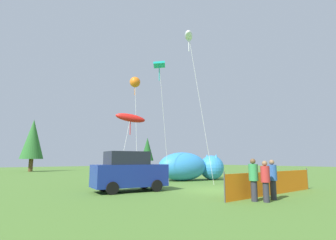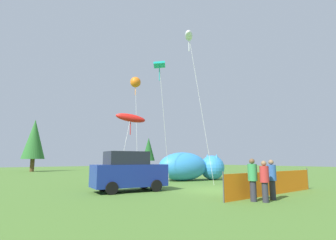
% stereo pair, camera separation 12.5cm
% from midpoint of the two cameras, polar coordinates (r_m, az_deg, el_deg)
% --- Properties ---
extents(ground_plane, '(120.00, 120.00, 0.00)m').
position_cam_midpoint_polar(ground_plane, '(15.93, 10.21, -14.81)').
color(ground_plane, '#4C752D').
extents(parked_car, '(4.28, 2.35, 2.21)m').
position_cam_midpoint_polar(parked_car, '(15.12, -8.31, -11.10)').
color(parked_car, navy).
rests_on(parked_car, ground).
extents(folding_chair, '(0.66, 0.66, 0.85)m').
position_cam_midpoint_polar(folding_chair, '(18.32, 15.79, -12.27)').
color(folding_chair, maroon).
rests_on(folding_chair, ground).
extents(inflatable_cat, '(6.16, 3.59, 2.36)m').
position_cam_midpoint_polar(inflatable_cat, '(22.70, 5.14, -10.26)').
color(inflatable_cat, '#338CD8').
rests_on(inflatable_cat, ground).
extents(safety_fence, '(7.92, 0.16, 1.26)m').
position_cam_midpoint_polar(safety_fence, '(14.73, 22.18, -12.60)').
color(safety_fence, orange).
rests_on(safety_fence, ground).
extents(spectator_in_blue_shirt, '(0.39, 0.39, 1.80)m').
position_cam_midpoint_polar(spectator_in_blue_shirt, '(12.07, 18.24, -11.87)').
color(spectator_in_blue_shirt, '#2D2D38').
rests_on(spectator_in_blue_shirt, ground).
extents(spectator_in_white_shirt, '(0.38, 0.38, 1.75)m').
position_cam_midpoint_polar(spectator_in_white_shirt, '(12.85, 21.94, -11.58)').
color(spectator_in_white_shirt, '#2D2D38').
rests_on(spectator_in_white_shirt, ground).
extents(spectator_in_red_shirt, '(0.37, 0.37, 1.71)m').
position_cam_midpoint_polar(spectator_in_red_shirt, '(11.98, 20.56, -12.03)').
color(spectator_in_red_shirt, '#2D2D38').
rests_on(spectator_in_red_shirt, ground).
extents(kite_teal_diamond, '(1.55, 1.28, 9.36)m').
position_cam_midpoint_polar(kite_teal_diamond, '(21.17, -1.67, 11.43)').
color(kite_teal_diamond, silver).
rests_on(kite_teal_diamond, ground).
extents(kite_white_ghost, '(1.78, 2.58, 11.97)m').
position_cam_midpoint_polar(kite_white_ghost, '(21.97, 4.75, 17.67)').
color(kite_white_ghost, silver).
rests_on(kite_white_ghost, ground).
extents(kite_orange_flower, '(1.53, 2.86, 9.69)m').
position_cam_midpoint_polar(kite_orange_flower, '(25.78, -6.95, 8.13)').
color(kite_orange_flower, silver).
rests_on(kite_orange_flower, ground).
extents(kite_red_lizard, '(3.19, 2.67, 5.47)m').
position_cam_midpoint_polar(kite_red_lizard, '(20.40, -7.98, 0.41)').
color(kite_red_lizard, silver).
rests_on(kite_red_lizard, ground).
extents(horizon_tree_east, '(3.25, 3.25, 7.76)m').
position_cam_midpoint_polar(horizon_tree_east, '(44.25, -27.05, -3.77)').
color(horizon_tree_east, brown).
rests_on(horizon_tree_east, ground).
extents(horizon_tree_west, '(2.67, 2.67, 6.38)m').
position_cam_midpoint_polar(horizon_tree_west, '(56.28, -4.18, -6.38)').
color(horizon_tree_west, brown).
rests_on(horizon_tree_west, ground).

